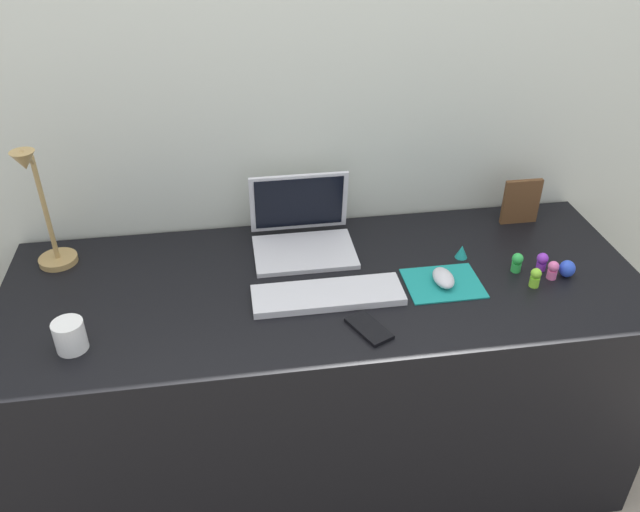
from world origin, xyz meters
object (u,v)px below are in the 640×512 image
(coffee_mug, at_px, (70,336))
(toy_figurine_green, at_px, (517,262))
(laptop, at_px, (302,230))
(toy_figurine_purple, at_px, (542,261))
(toy_figurine_teal, at_px, (462,252))
(picture_frame, at_px, (521,202))
(toy_figurine_lime, at_px, (535,277))
(keyboard, at_px, (328,295))
(toy_figurine_pink, at_px, (553,270))
(toy_figurine_blue, at_px, (567,269))
(mouse, at_px, (443,278))
(desk_lamp, at_px, (43,213))
(cell_phone, at_px, (369,328))

(coffee_mug, relative_size, toy_figurine_green, 1.36)
(laptop, xyz_separation_m, toy_figurine_green, (0.59, -0.23, -0.02))
(toy_figurine_purple, relative_size, toy_figurine_teal, 1.34)
(picture_frame, bearing_deg, toy_figurine_lime, -106.08)
(picture_frame, relative_size, toy_figurine_teal, 3.67)
(coffee_mug, relative_size, toy_figurine_teal, 1.95)
(keyboard, bearing_deg, toy_figurine_pink, -0.27)
(laptop, height_order, toy_figurine_blue, laptop)
(keyboard, distance_m, mouse, 0.33)
(keyboard, xyz_separation_m, toy_figurine_purple, (0.63, 0.04, 0.02))
(desk_lamp, distance_m, picture_frame, 1.44)
(cell_phone, bearing_deg, picture_frame, 12.57)
(picture_frame, bearing_deg, coffee_mug, -162.39)
(cell_phone, distance_m, toy_figurine_blue, 0.62)
(cell_phone, xyz_separation_m, toy_figurine_pink, (0.56, 0.15, 0.02))
(keyboard, bearing_deg, toy_figurine_purple, 3.76)
(keyboard, xyz_separation_m, toy_figurine_lime, (0.58, -0.03, 0.02))
(picture_frame, xyz_separation_m, coffee_mug, (-1.33, -0.42, -0.04))
(desk_lamp, height_order, toy_figurine_teal, desk_lamp)
(cell_phone, height_order, coffee_mug, coffee_mug)
(toy_figurine_purple, height_order, toy_figurine_lime, toy_figurine_lime)
(toy_figurine_blue, bearing_deg, toy_figurine_lime, -163.81)
(cell_phone, bearing_deg, toy_figurine_green, -2.93)
(toy_figurine_purple, distance_m, toy_figurine_lime, 0.09)
(mouse, distance_m, cell_phone, 0.30)
(mouse, distance_m, coffee_mug, 0.99)
(keyboard, bearing_deg, cell_phone, -61.43)
(laptop, relative_size, keyboard, 0.73)
(mouse, height_order, toy_figurine_blue, toy_figurine_blue)
(keyboard, height_order, toy_figurine_purple, toy_figurine_purple)
(laptop, distance_m, mouse, 0.45)
(cell_phone, relative_size, picture_frame, 0.85)
(toy_figurine_green, distance_m, toy_figurine_purple, 0.07)
(toy_figurine_teal, bearing_deg, laptop, 162.84)
(toy_figurine_green, bearing_deg, cell_phone, -157.66)
(laptop, xyz_separation_m, toy_figurine_lime, (0.61, -0.31, -0.02))
(desk_lamp, bearing_deg, toy_figurine_teal, -6.18)
(mouse, bearing_deg, laptop, 143.73)
(toy_figurine_pink, bearing_deg, toy_figurine_blue, 4.00)
(toy_figurine_teal, relative_size, toy_figurine_lime, 0.72)
(coffee_mug, bearing_deg, toy_figurine_purple, 6.66)
(laptop, bearing_deg, toy_figurine_lime, -27.14)
(keyboard, bearing_deg, desk_lamp, 160.51)
(toy_figurine_purple, bearing_deg, picture_frame, 80.41)
(cell_phone, bearing_deg, coffee_mug, 151.51)
(toy_figurine_blue, xyz_separation_m, toy_figurine_lime, (-0.11, -0.03, 0.00))
(toy_figurine_purple, distance_m, toy_figurine_teal, 0.23)
(laptop, distance_m, cell_phone, 0.45)
(toy_figurine_teal, xyz_separation_m, toy_figurine_pink, (0.22, -0.14, 0.01))
(laptop, height_order, keyboard, laptop)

